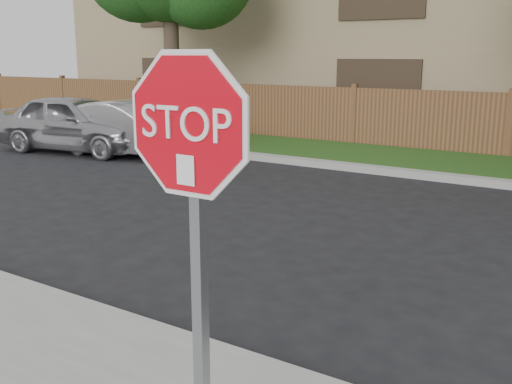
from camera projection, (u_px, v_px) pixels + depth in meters
The scene contains 7 objects.
ground at pixel (224, 353), 5.09m from camera, with size 90.00×90.00×0.00m, color black.
far_curb at pixel (471, 180), 11.70m from camera, with size 70.00×0.30×0.15m, color gray.
grass_strip at pixel (491, 168), 13.05m from camera, with size 70.00×3.00×0.12m, color #1E4714.
fence at pixel (509, 127), 14.18m from camera, with size 70.00×0.12×1.60m, color #51341C.
stop_sign at pixel (192, 189), 2.98m from camera, with size 1.01×0.13×2.55m.
sedan_far_left at pixel (77, 123), 15.41m from camera, with size 1.77×4.40×1.50m, color #A7A7AB.
sedan_left at pixel (132, 129), 14.81m from camera, with size 1.43×4.10×1.35m, color #A6A5A9.
Camera 1 is at (2.80, -3.73, 2.48)m, focal length 42.00 mm.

